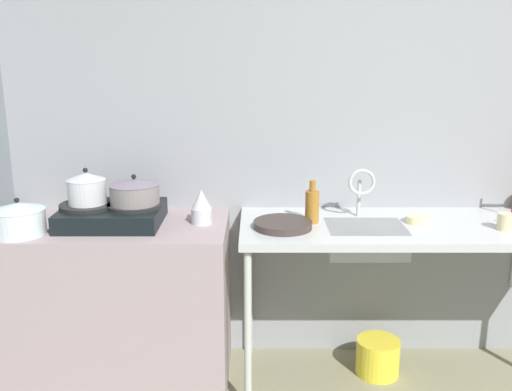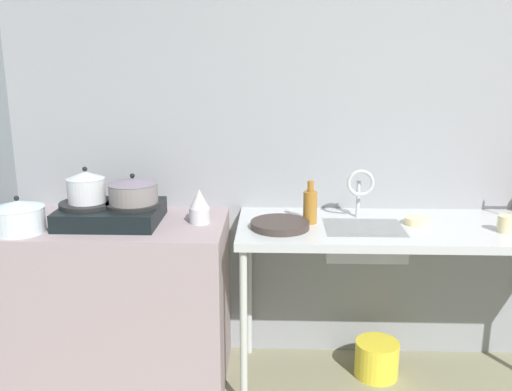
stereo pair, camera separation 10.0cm
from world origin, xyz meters
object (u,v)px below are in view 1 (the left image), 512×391
at_px(pot_on_right_burner, 132,191).
at_px(bottle_by_sink, 310,206).
at_px(pot_on_left_burner, 84,188).
at_px(faucet, 359,185).
at_px(frying_pan, 280,224).
at_px(small_bowl_on_drainboard, 415,219).
at_px(stove, 110,214).
at_px(percolator, 199,207).
at_px(bucket_on_floor, 375,356).
at_px(cup_by_rack, 503,221).
at_px(sink_basin, 363,239).
at_px(pot_beside_stove, 16,219).

distance_m(pot_on_right_burner, bottle_by_sink, 0.88).
bearing_deg(pot_on_left_burner, pot_on_right_burner, -0.00).
relative_size(faucet, frying_pan, 0.92).
bearing_deg(small_bowl_on_drainboard, pot_on_right_burner, -179.25).
bearing_deg(small_bowl_on_drainboard, frying_pan, -172.86).
relative_size(stove, pot_on_left_burner, 2.70).
relative_size(percolator, faucet, 0.66).
distance_m(bottle_by_sink, bucket_on_floor, 0.94).
relative_size(faucet, cup_by_rack, 3.27).
xyz_separation_m(cup_by_rack, bucket_on_floor, (-0.54, 0.14, -0.81)).
relative_size(frying_pan, bottle_by_sink, 1.32).
bearing_deg(bucket_on_floor, faucet, 161.21).
height_order(pot_on_left_burner, frying_pan, pot_on_left_burner).
relative_size(pot_on_right_burner, frying_pan, 0.86).
bearing_deg(sink_basin, stove, 178.05).
xyz_separation_m(stove, frying_pan, (0.84, -0.07, -0.03)).
bearing_deg(frying_pan, pot_beside_stove, -175.30).
xyz_separation_m(frying_pan, small_bowl_on_drainboard, (0.68, 0.09, 0.00)).
bearing_deg(sink_basin, pot_on_left_burner, 178.22).
xyz_separation_m(pot_on_left_burner, faucet, (1.37, 0.09, -0.01)).
distance_m(pot_beside_stove, percolator, 0.86).
relative_size(pot_on_right_burner, percolator, 1.41).
bearing_deg(stove, sink_basin, -1.95).
relative_size(sink_basin, small_bowl_on_drainboard, 3.24).
relative_size(pot_beside_stove, cup_by_rack, 3.03).
bearing_deg(percolator, bucket_on_floor, 2.58).
bearing_deg(percolator, small_bowl_on_drainboard, 0.72).
height_order(percolator, small_bowl_on_drainboard, percolator).
xyz_separation_m(percolator, sink_basin, (0.81, -0.05, -0.15)).
xyz_separation_m(pot_beside_stove, faucet, (1.64, 0.26, 0.10)).
relative_size(sink_basin, cup_by_rack, 4.75).
bearing_deg(percolator, bottle_by_sink, 1.84).
height_order(pot_on_left_burner, sink_basin, pot_on_left_burner).
height_order(sink_basin, small_bowl_on_drainboard, small_bowl_on_drainboard).
bearing_deg(bottle_by_sink, pot_on_left_burner, -178.84).
height_order(percolator, bottle_by_sink, bottle_by_sink).
relative_size(percolator, cup_by_rack, 2.15).
relative_size(bottle_by_sink, bucket_on_floor, 0.93).
distance_m(pot_on_left_burner, bottle_by_sink, 1.12).
relative_size(faucet, bottle_by_sink, 1.22).
bearing_deg(stove, small_bowl_on_drainboard, 0.69).
relative_size(pot_beside_stove, small_bowl_on_drainboard, 2.07).
bearing_deg(sink_basin, cup_by_rack, -4.44).
height_order(pot_on_left_burner, pot_beside_stove, pot_on_left_burner).
bearing_deg(faucet, bottle_by_sink, -165.25).
distance_m(percolator, cup_by_rack, 1.47).
distance_m(pot_beside_stove, faucet, 1.66).
distance_m(stove, faucet, 1.26).
xyz_separation_m(pot_on_right_burner, bottle_by_sink, (0.88, 0.02, -0.08)).
xyz_separation_m(stove, bottle_by_sink, (0.99, 0.02, 0.04)).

